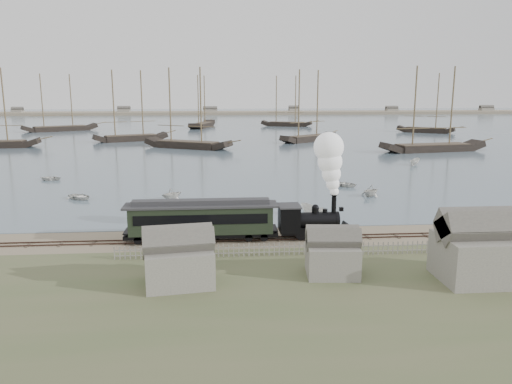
{
  "coord_description": "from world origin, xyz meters",
  "views": [
    {
      "loc": [
        -7.1,
        -49.07,
        14.52
      ],
      "look_at": [
        -2.76,
        4.26,
        3.5
      ],
      "focal_mm": 35.0,
      "sensor_mm": 36.0,
      "label": 1
    }
  ],
  "objects": [
    {
      "name": "ground",
      "position": [
        0.0,
        0.0,
        0.0
      ],
      "size": [
        600.0,
        600.0,
        0.0
      ],
      "primitive_type": "plane",
      "color": "gray",
      "rests_on": "ground"
    },
    {
      "name": "schooner_2",
      "position": [
        -14.07,
        77.01,
        10.06
      ],
      "size": [
        22.95,
        16.11,
        20.0
      ],
      "primitive_type": null,
      "rotation": [
        0.0,
        0.0,
        -0.51
      ],
      "color": "black",
      "rests_on": "harbor_water"
    },
    {
      "name": "schooner_6",
      "position": [
        -62.02,
        133.86,
        10.06
      ],
      "size": [
        25.04,
        17.16,
        20.0
      ],
      "primitive_type": null,
      "rotation": [
        0.0,
        0.0,
        0.5
      ],
      "color": "black",
      "rests_on": "harbor_water"
    },
    {
      "name": "beached_dinghy",
      "position": [
        -8.96,
        1.29,
        0.37
      ],
      "size": [
        3.71,
        4.27,
        0.74
      ],
      "primitive_type": "imported",
      "rotation": [
        0.0,
        0.0,
        1.18
      ],
      "color": "silver",
      "rests_on": "ground"
    },
    {
      "name": "shed_right",
      "position": [
        13.0,
        -14.0,
        0.0
      ],
      "size": [
        6.0,
        5.0,
        5.1
      ],
      "primitive_type": null,
      "color": "slate",
      "rests_on": "ground"
    },
    {
      "name": "schooner_3",
      "position": [
        19.19,
        90.49,
        10.06
      ],
      "size": [
        18.33,
        15.08,
        20.0
      ],
      "primitive_type": null,
      "rotation": [
        0.0,
        0.0,
        0.63
      ],
      "color": "black",
      "rests_on": "harbor_water"
    },
    {
      "name": "harbor_water",
      "position": [
        0.0,
        170.0,
        0.03
      ],
      "size": [
        600.0,
        336.0,
        0.06
      ],
      "primitive_type": "cube",
      "color": "#4D646E",
      "rests_on": "ground"
    },
    {
      "name": "picket_fence_east",
      "position": [
        12.5,
        -7.5,
        0.0
      ],
      "size": [
        15.0,
        0.1,
        1.2
      ],
      "primitive_type": null,
      "color": "slate",
      "rests_on": "ground"
    },
    {
      "name": "locomotive",
      "position": [
        3.64,
        -2.0,
        4.66
      ],
      "size": [
        8.13,
        3.03,
        10.13
      ],
      "color": "black",
      "rests_on": "ground"
    },
    {
      "name": "rowboat_5",
      "position": [
        31.53,
        44.26,
        0.72
      ],
      "size": [
        3.4,
        3.21,
        1.31
      ],
      "primitive_type": "imported",
      "rotation": [
        0.0,
        0.0,
        2.42
      ],
      "color": "silver",
      "rests_on": "harbor_water"
    },
    {
      "name": "picket_fence_west",
      "position": [
        -6.5,
        -7.0,
        0.0
      ],
      "size": [
        19.0,
        0.1,
        1.2
      ],
      "primitive_type": null,
      "color": "slate",
      "rests_on": "ground"
    },
    {
      "name": "rowboat_3",
      "position": [
        12.37,
        23.96,
        0.45
      ],
      "size": [
        4.41,
        4.66,
        0.79
      ],
      "primitive_type": "imported",
      "rotation": [
        0.0,
        0.0,
        0.95
      ],
      "color": "silver",
      "rests_on": "harbor_water"
    },
    {
      "name": "far_spit",
      "position": [
        0.0,
        250.0,
        0.0
      ],
      "size": [
        500.0,
        20.0,
        1.8
      ],
      "primitive_type": "cube",
      "color": "gray",
      "rests_on": "ground"
    },
    {
      "name": "rowboat_0",
      "position": [
        -25.36,
        18.0,
        0.44
      ],
      "size": [
        4.32,
        4.55,
        0.77
      ],
      "primitive_type": "imported",
      "rotation": [
        0.0,
        0.0,
        0.94
      ],
      "color": "silver",
      "rests_on": "harbor_water"
    },
    {
      "name": "schooner_8",
      "position": [
        21.38,
        150.3,
        10.06
      ],
      "size": [
        20.63,
        11.1,
        20.0
      ],
      "primitive_type": null,
      "rotation": [
        0.0,
        0.0,
        -0.34
      ],
      "color": "black",
      "rests_on": "harbor_water"
    },
    {
      "name": "rowboat_4",
      "position": [
        14.14,
        16.75,
        0.88
      ],
      "size": [
        3.96,
        4.06,
        1.63
      ],
      "primitive_type": "imported",
      "rotation": [
        0.0,
        0.0,
        5.32
      ],
      "color": "silver",
      "rests_on": "harbor_water"
    },
    {
      "name": "schooner_4",
      "position": [
        44.52,
        65.67,
        10.06
      ],
      "size": [
        26.52,
        10.34,
        20.0
      ],
      "primitive_type": null,
      "rotation": [
        0.0,
        0.0,
        0.17
      ],
      "color": "black",
      "rests_on": "harbor_water"
    },
    {
      "name": "rowboat_6",
      "position": [
        -34.1,
        33.21,
        0.41
      ],
      "size": [
        3.32,
        3.97,
        0.71
      ],
      "primitive_type": "imported",
      "rotation": [
        0.0,
        0.0,
        4.42
      ],
      "color": "silver",
      "rests_on": "harbor_water"
    },
    {
      "name": "passenger_coach",
      "position": [
        -8.59,
        -2.0,
        2.26
      ],
      "size": [
        14.75,
        2.84,
        3.58
      ],
      "color": "black",
      "rests_on": "ground"
    },
    {
      "name": "rowboat_1",
      "position": [
        -13.05,
        16.78,
        0.88
      ],
      "size": [
        4.05,
        4.12,
        1.64
      ],
      "primitive_type": "imported",
      "rotation": [
        0.0,
        0.0,
        2.25
      ],
      "color": "silver",
      "rests_on": "harbor_water"
    },
    {
      "name": "schooner_7",
      "position": [
        -12.13,
        146.98,
        10.06
      ],
      "size": [
        10.86,
        23.79,
        20.0
      ],
      "primitive_type": null,
      "rotation": [
        0.0,
        0.0,
        1.32
      ],
      "color": "black",
      "rests_on": "harbor_water"
    },
    {
      "name": "rowboat_2",
      "position": [
        3.85,
        6.05,
        0.78
      ],
      "size": [
        3.91,
        3.06,
        1.43
      ],
      "primitive_type": "imported",
      "rotation": [
        0.0,
        0.0,
        3.66
      ],
      "color": "silver",
      "rests_on": "harbor_water"
    },
    {
      "name": "rail_track",
      "position": [
        0.0,
        -2.0,
        0.04
      ],
      "size": [
        120.0,
        1.8,
        0.16
      ],
      "color": "#3B2820",
      "rests_on": "ground"
    },
    {
      "name": "shed_left",
      "position": [
        -10.0,
        -13.0,
        0.0
      ],
      "size": [
        5.0,
        4.0,
        4.1
      ],
      "primitive_type": null,
      "color": "slate",
      "rests_on": "ground"
    },
    {
      "name": "schooner_1",
      "position": [
        -31.17,
        95.89,
        10.06
      ],
      "size": [
        20.97,
        12.48,
        20.0
      ],
      "primitive_type": null,
      "rotation": [
        0.0,
        0.0,
        0.4
      ],
      "color": "black",
      "rests_on": "harbor_water"
    },
    {
      "name": "shed_mid",
      "position": [
        2.0,
        -12.0,
        0.0
      ],
      "size": [
        4.0,
        3.5,
        3.6
      ],
      "primitive_type": null,
      "color": "slate",
      "rests_on": "ground"
    },
    {
      "name": "schooner_5",
      "position": [
        64.44,
        116.6,
        10.06
      ],
      "size": [
        18.1,
        13.9,
        20.0
      ],
      "primitive_type": null,
      "rotation": [
        0.0,
        0.0,
        -0.58
      ],
      "color": "black",
      "rests_on": "harbor_water"
    }
  ]
}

